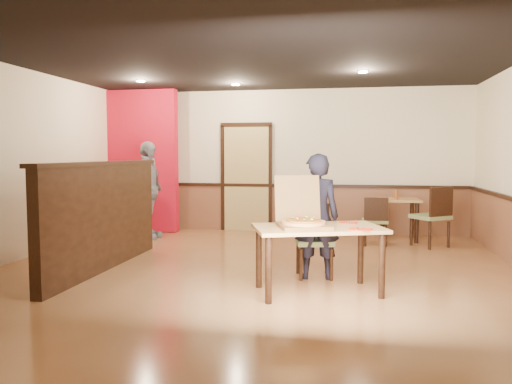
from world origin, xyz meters
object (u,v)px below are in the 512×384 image
at_px(side_chair_left, 375,219).
at_px(side_chair_right, 434,214).
at_px(diner, 316,217).
at_px(pizza_box, 302,220).
at_px(diner_chair, 314,237).
at_px(side_table, 399,208).
at_px(passerby, 147,190).
at_px(main_table, 318,236).
at_px(condiment, 396,195).

distance_m(side_chair_left, side_chair_right, 0.95).
height_order(diner, pizza_box, diner).
bearing_deg(diner, diner_chair, -81.49).
distance_m(side_table, passerby, 4.54).
xyz_separation_m(main_table, diner, (-0.06, 0.63, 0.14)).
relative_size(side_chair_right, pizza_box, 1.34).
height_order(diner, passerby, passerby).
relative_size(side_chair_left, side_chair_right, 0.81).
distance_m(diner_chair, side_chair_right, 2.93).
xyz_separation_m(side_chair_left, side_chair_right, (0.94, 0.00, 0.10)).
height_order(main_table, diner_chair, diner_chair).
height_order(diner_chair, condiment, diner_chair).
relative_size(side_chair_right, diner, 0.65).
relative_size(passerby, condiment, 11.38).
xyz_separation_m(diner_chair, pizza_box, (-0.07, -0.82, 0.32)).
height_order(side_chair_left, side_table, side_chair_left).
height_order(diner_chair, side_table, diner_chair).
distance_m(diner, passerby, 4.00).
distance_m(diner_chair, side_chair_left, 2.46).
distance_m(diner_chair, side_table, 3.20).
bearing_deg(diner, side_table, -119.88).
distance_m(diner, pizza_box, 0.69).
relative_size(diner_chair, passerby, 0.51).
xyz_separation_m(passerby, pizza_box, (3.09, -3.08, -0.07)).
xyz_separation_m(side_chair_right, pizza_box, (-1.89, -3.12, 0.26)).
relative_size(side_chair_right, condiment, 6.50).
height_order(side_chair_left, condiment, condiment).
relative_size(side_table, passerby, 0.42).
distance_m(diner_chair, condiment, 3.12).
relative_size(main_table, side_table, 2.11).
xyz_separation_m(main_table, pizza_box, (-0.17, -0.05, 0.18)).
bearing_deg(diner_chair, diner, -85.78).
bearing_deg(side_table, main_table, -108.36).
bearing_deg(diner_chair, main_table, -94.00).
bearing_deg(main_table, diner_chair, 78.21).
bearing_deg(side_table, pizza_box, -110.47).
relative_size(side_chair_left, passerby, 0.46).
relative_size(side_chair_right, passerby, 0.57).
distance_m(side_table, condiment, 0.27).
xyz_separation_m(main_table, side_chair_right, (1.72, 3.07, -0.08)).
distance_m(main_table, side_table, 3.88).
bearing_deg(side_chair_right, main_table, 24.63).
xyz_separation_m(diner_chair, side_chair_left, (0.88, 2.30, -0.05)).
bearing_deg(side_chair_right, passerby, -35.65).
bearing_deg(side_table, diner, -112.80).
distance_m(diner, condiment, 3.21).
relative_size(diner, pizza_box, 2.06).
bearing_deg(passerby, main_table, -129.94).
bearing_deg(side_table, diner_chair, -114.44).
bearing_deg(passerby, condiment, -79.66).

